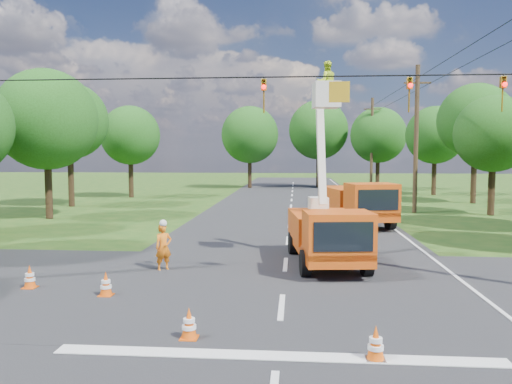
# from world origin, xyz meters

# --- Properties ---
(ground) EXTENTS (140.00, 140.00, 0.00)m
(ground) POSITION_xyz_m (0.00, 20.00, 0.00)
(ground) COLOR #1F4715
(ground) RESTS_ON ground
(road_main) EXTENTS (12.00, 100.00, 0.06)m
(road_main) POSITION_xyz_m (0.00, 20.00, 0.00)
(road_main) COLOR black
(road_main) RESTS_ON ground
(road_cross) EXTENTS (56.00, 10.00, 0.07)m
(road_cross) POSITION_xyz_m (0.00, 2.00, 0.00)
(road_cross) COLOR black
(road_cross) RESTS_ON ground
(stop_bar) EXTENTS (9.00, 0.45, 0.02)m
(stop_bar) POSITION_xyz_m (0.00, -3.20, 0.00)
(stop_bar) COLOR silver
(stop_bar) RESTS_ON ground
(edge_line) EXTENTS (0.12, 90.00, 0.02)m
(edge_line) POSITION_xyz_m (5.60, 20.00, 0.00)
(edge_line) COLOR silver
(edge_line) RESTS_ON ground
(bucket_truck) EXTENTS (2.88, 6.06, 7.40)m
(bucket_truck) POSITION_xyz_m (1.50, 5.23, 1.55)
(bucket_truck) COLOR #D5440F
(bucket_truck) RESTS_ON ground
(second_truck) EXTENTS (3.81, 7.04, 2.50)m
(second_truck) POSITION_xyz_m (3.85, 15.52, 1.30)
(second_truck) COLOR #D5440F
(second_truck) RESTS_ON ground
(ground_worker) EXTENTS (0.71, 0.67, 1.64)m
(ground_worker) POSITION_xyz_m (-4.20, 3.92, 0.82)
(ground_worker) COLOR orange
(ground_worker) RESTS_ON ground
(distant_car) EXTENTS (3.39, 4.73, 1.50)m
(distant_car) POSITION_xyz_m (5.00, 27.12, 0.75)
(distant_car) COLOR black
(distant_car) RESTS_ON ground
(traffic_cone_0) EXTENTS (0.38, 0.38, 0.71)m
(traffic_cone_0) POSITION_xyz_m (-1.95, -2.37, 0.36)
(traffic_cone_0) COLOR #E5520C
(traffic_cone_0) RESTS_ON ground
(traffic_cone_1) EXTENTS (0.38, 0.38, 0.71)m
(traffic_cone_1) POSITION_xyz_m (1.93, -3.20, 0.36)
(traffic_cone_1) COLOR #E5520C
(traffic_cone_1) RESTS_ON ground
(traffic_cone_2) EXTENTS (0.38, 0.38, 0.71)m
(traffic_cone_2) POSITION_xyz_m (0.52, 8.03, 0.36)
(traffic_cone_2) COLOR #E5520C
(traffic_cone_2) RESTS_ON ground
(traffic_cone_3) EXTENTS (0.38, 0.38, 0.71)m
(traffic_cone_3) POSITION_xyz_m (2.70, 11.44, 0.36)
(traffic_cone_3) COLOR #E5520C
(traffic_cone_3) RESTS_ON ground
(traffic_cone_4) EXTENTS (0.38, 0.38, 0.71)m
(traffic_cone_4) POSITION_xyz_m (-5.01, 0.69, 0.36)
(traffic_cone_4) COLOR #E5520C
(traffic_cone_4) RESTS_ON ground
(traffic_cone_5) EXTENTS (0.38, 0.38, 0.71)m
(traffic_cone_5) POSITION_xyz_m (-7.59, 1.29, 0.36)
(traffic_cone_5) COLOR #E5520C
(traffic_cone_5) RESTS_ON ground
(traffic_cone_7) EXTENTS (0.38, 0.38, 0.71)m
(traffic_cone_7) POSITION_xyz_m (4.26, 16.23, 0.36)
(traffic_cone_7) COLOR #E5520C
(traffic_cone_7) RESTS_ON ground
(pole_right_mid) EXTENTS (1.80, 0.30, 10.00)m
(pole_right_mid) POSITION_xyz_m (8.50, 22.00, 5.11)
(pole_right_mid) COLOR #4C3823
(pole_right_mid) RESTS_ON ground
(pole_right_far) EXTENTS (1.80, 0.30, 10.00)m
(pole_right_far) POSITION_xyz_m (8.50, 42.00, 5.11)
(pole_right_far) COLOR #4C3823
(pole_right_far) RESTS_ON ground
(signal_span) EXTENTS (18.00, 0.29, 1.07)m
(signal_span) POSITION_xyz_m (2.23, 1.99, 5.88)
(signal_span) COLOR black
(signal_span) RESTS_ON ground
(tree_left_d) EXTENTS (6.20, 6.20, 9.24)m
(tree_left_d) POSITION_xyz_m (-15.00, 17.00, 6.12)
(tree_left_d) COLOR #382616
(tree_left_d) RESTS_ON ground
(tree_left_e) EXTENTS (5.80, 5.80, 9.41)m
(tree_left_e) POSITION_xyz_m (-16.80, 24.00, 6.49)
(tree_left_e) COLOR #382616
(tree_left_e) RESTS_ON ground
(tree_left_f) EXTENTS (5.40, 5.40, 8.40)m
(tree_left_f) POSITION_xyz_m (-14.80, 32.00, 5.69)
(tree_left_f) COLOR #382616
(tree_left_f) RESTS_ON ground
(tree_right_c) EXTENTS (5.00, 5.00, 7.83)m
(tree_right_c) POSITION_xyz_m (13.20, 21.00, 5.31)
(tree_right_c) COLOR #382616
(tree_right_c) RESTS_ON ground
(tree_right_d) EXTENTS (6.00, 6.00, 9.70)m
(tree_right_d) POSITION_xyz_m (14.80, 29.00, 6.68)
(tree_right_d) COLOR #382616
(tree_right_d) RESTS_ON ground
(tree_right_e) EXTENTS (5.60, 5.60, 8.63)m
(tree_right_e) POSITION_xyz_m (13.80, 37.00, 5.81)
(tree_right_e) COLOR #382616
(tree_right_e) RESTS_ON ground
(tree_far_a) EXTENTS (6.60, 6.60, 9.50)m
(tree_far_a) POSITION_xyz_m (-5.00, 45.00, 6.19)
(tree_far_a) COLOR #382616
(tree_far_a) RESTS_ON ground
(tree_far_b) EXTENTS (7.00, 7.00, 10.32)m
(tree_far_b) POSITION_xyz_m (3.00, 47.00, 6.81)
(tree_far_b) COLOR #382616
(tree_far_b) RESTS_ON ground
(tree_far_c) EXTENTS (6.20, 6.20, 9.18)m
(tree_far_c) POSITION_xyz_m (9.50, 44.00, 6.06)
(tree_far_c) COLOR #382616
(tree_far_c) RESTS_ON ground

